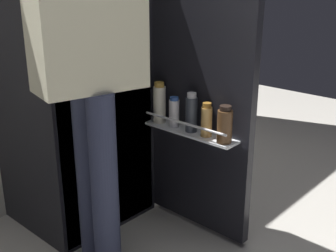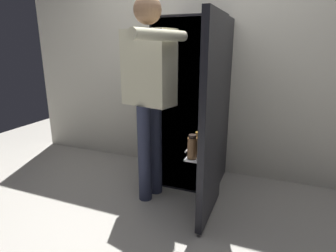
{
  "view_description": "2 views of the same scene",
  "coord_description": "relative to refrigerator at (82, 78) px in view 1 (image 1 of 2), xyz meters",
  "views": [
    {
      "loc": [
        -1.32,
        -1.36,
        1.34
      ],
      "look_at": [
        0.05,
        -0.11,
        0.68
      ],
      "focal_mm": 46.41,
      "sensor_mm": 36.0,
      "label": 1
    },
    {
      "loc": [
        0.79,
        -2.08,
        1.37
      ],
      "look_at": [
        -0.01,
        -0.08,
        0.75
      ],
      "focal_mm": 29.67,
      "sensor_mm": 36.0,
      "label": 2
    }
  ],
  "objects": [
    {
      "name": "refrigerator",
      "position": [
        0.0,
        0.0,
        0.0
      ],
      "size": [
        0.69,
        1.21,
        1.63
      ],
      "color": "black",
      "rests_on": "ground_plane"
    },
    {
      "name": "ground_plane",
      "position": [
        -0.03,
        -0.49,
        -0.81
      ],
      "size": [
        6.74,
        6.74,
        0.0
      ],
      "primitive_type": "plane",
      "color": "#B7B2A8"
    },
    {
      "name": "person",
      "position": [
        -0.26,
        -0.43,
        0.26
      ],
      "size": [
        0.58,
        0.83,
        1.76
      ],
      "color": "#2D334C",
      "rests_on": "ground_plane"
    }
  ]
}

